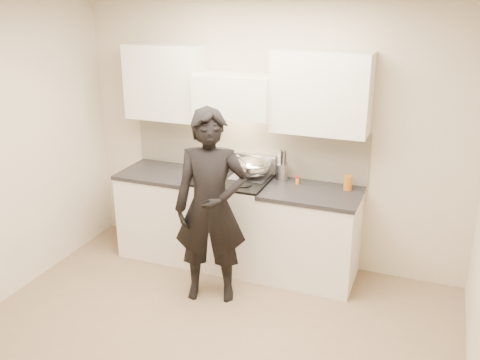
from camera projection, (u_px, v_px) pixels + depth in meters
name	position (u px, v px, depth m)	size (l,w,h in m)	color
ground_plane	(200.00, 349.00, 4.30)	(4.00, 4.00, 0.00)	#856D52
room_shell	(208.00, 145.00, 4.10)	(4.04, 3.54, 2.70)	#C3B598
stove	(231.00, 221.00, 5.48)	(0.76, 0.65, 0.96)	white
counter_right	(310.00, 235.00, 5.21)	(0.92, 0.67, 0.92)	silver
counter_left	(164.00, 211.00, 5.75)	(0.82, 0.67, 0.92)	silver
wok	(253.00, 167.00, 5.30)	(0.36, 0.44, 0.29)	silver
stock_pot	(208.00, 170.00, 5.26)	(0.35, 0.27, 0.16)	silver
utensil_crock	(282.00, 171.00, 5.33)	(0.11, 0.11, 0.30)	silver
spice_jar	(297.00, 180.00, 5.22)	(0.04, 0.04, 0.08)	orange
oil_glass	(348.00, 183.00, 5.06)	(0.08, 0.08, 0.14)	#A76118
person	(211.00, 207.00, 4.74)	(0.65, 0.43, 1.79)	black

